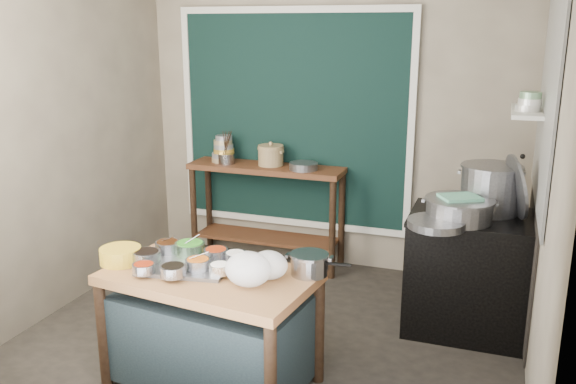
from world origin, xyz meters
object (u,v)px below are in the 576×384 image
(back_counter, at_px, (267,215))
(stove_block, at_px, (471,275))
(ceramic_crock, at_px, (271,156))
(steamer, at_px, (459,210))
(saucepan, at_px, (309,264))
(stock_pot, at_px, (490,189))
(condiment_tray, at_px, (186,266))
(utensil_cup, at_px, (227,159))
(yellow_basin, at_px, (121,255))
(prep_table, at_px, (211,329))

(back_counter, distance_m, stove_block, 2.04)
(back_counter, bearing_deg, stove_block, -21.02)
(ceramic_crock, xyz_separation_m, steamer, (1.75, -0.90, -0.07))
(saucepan, xyz_separation_m, stock_pot, (0.97, 1.25, 0.24))
(steamer, bearing_deg, condiment_tray, -143.71)
(condiment_tray, xyz_separation_m, utensil_cup, (-0.63, 1.95, 0.24))
(back_counter, xyz_separation_m, yellow_basin, (-0.17, -2.06, 0.32))
(prep_table, relative_size, utensil_cup, 7.88)
(back_counter, relative_size, yellow_basin, 5.66)
(condiment_tray, relative_size, ceramic_crock, 2.15)
(saucepan, xyz_separation_m, steamer, (0.78, 0.96, 0.14))
(steamer, bearing_deg, stove_block, 53.47)
(prep_table, relative_size, back_counter, 0.86)
(yellow_basin, bearing_deg, prep_table, 3.25)
(condiment_tray, bearing_deg, steamer, 36.29)
(condiment_tray, relative_size, saucepan, 2.24)
(stock_pot, bearing_deg, utensil_cup, 166.87)
(saucepan, distance_m, ceramic_crock, 2.11)
(condiment_tray, distance_m, saucepan, 0.76)
(stove_block, distance_m, yellow_basin, 2.49)
(stock_pot, bearing_deg, back_counter, 163.11)
(stove_block, xyz_separation_m, yellow_basin, (-2.07, -1.33, 0.37))
(ceramic_crock, bearing_deg, prep_table, -79.15)
(ceramic_crock, distance_m, steamer, 1.97)
(steamer, bearing_deg, ceramic_crock, 152.73)
(prep_table, distance_m, saucepan, 0.75)
(saucepan, relative_size, stock_pot, 0.54)
(prep_table, distance_m, stove_block, 1.96)
(saucepan, relative_size, ceramic_crock, 0.96)
(ceramic_crock, xyz_separation_m, stock_pot, (1.94, -0.62, 0.02))
(saucepan, height_order, steamer, steamer)
(stock_pot, bearing_deg, stove_block, -120.23)
(yellow_basin, height_order, steamer, steamer)
(back_counter, bearing_deg, steamer, -26.26)
(condiment_tray, relative_size, utensil_cup, 3.36)
(back_counter, distance_m, yellow_basin, 2.10)
(prep_table, xyz_separation_m, ceramic_crock, (-0.39, 2.05, 0.66))
(yellow_basin, distance_m, stock_pot, 2.61)
(stock_pot, bearing_deg, ceramic_crock, 162.27)
(back_counter, xyz_separation_m, ceramic_crock, (0.04, 0.02, 0.56))
(stove_block, bearing_deg, utensil_cup, 163.39)
(yellow_basin, relative_size, saucepan, 1.07)
(condiment_tray, xyz_separation_m, stock_pot, (1.72, 1.40, 0.29))
(back_counter, xyz_separation_m, stock_pot, (1.98, -0.60, 0.58))
(utensil_cup, bearing_deg, saucepan, -52.47)
(prep_table, bearing_deg, steamer, 47.14)
(prep_table, xyz_separation_m, utensil_cup, (-0.81, 1.98, 0.62))
(back_counter, bearing_deg, ceramic_crock, 27.22)
(back_counter, height_order, ceramic_crock, ceramic_crock)
(prep_table, height_order, ceramic_crock, ceramic_crock)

